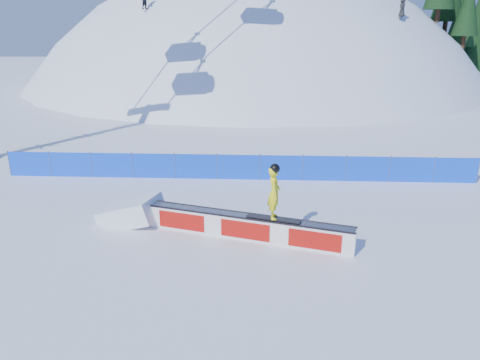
{
  "coord_description": "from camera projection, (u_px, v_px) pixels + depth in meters",
  "views": [
    {
      "loc": [
        1.12,
        -16.36,
        7.13
      ],
      "look_at": [
        0.31,
        -0.03,
        1.52
      ],
      "focal_mm": 35.0,
      "sensor_mm": 36.0,
      "label": 1
    }
  ],
  "objects": [
    {
      "name": "ground",
      "position": [
        232.0,
        217.0,
        17.82
      ],
      "size": [
        160.0,
        160.0,
        0.0
      ],
      "primitive_type": "plane",
      "color": "white",
      "rests_on": "ground"
    },
    {
      "name": "snow_ramp",
      "position": [
        132.0,
        221.0,
        17.49
      ],
      "size": [
        2.63,
        2.03,
        1.45
      ],
      "primitive_type": null,
      "rotation": [
        0.0,
        -0.31,
        -0.28
      ],
      "color": "white",
      "rests_on": "ground"
    },
    {
      "name": "safety_fence",
      "position": [
        238.0,
        167.0,
        21.88
      ],
      "size": [
        22.05,
        0.05,
        1.3
      ],
      "color": "#0D48F4",
      "rests_on": "ground"
    },
    {
      "name": "snow_hill",
      "position": [
        253.0,
        216.0,
        63.34
      ],
      "size": [
        64.0,
        64.0,
        64.0
      ],
      "color": "white",
      "rests_on": "ground"
    },
    {
      "name": "rail_box",
      "position": [
        247.0,
        227.0,
        15.96
      ],
      "size": [
        7.12,
        2.49,
        0.87
      ],
      "rotation": [
        0.0,
        0.0,
        -0.28
      ],
      "color": "white",
      "rests_on": "ground"
    },
    {
      "name": "snowboarder",
      "position": [
        274.0,
        192.0,
        15.23
      ],
      "size": [
        1.85,
        0.82,
        1.91
      ],
      "rotation": [
        0.0,
        0.0,
        1.58
      ],
      "color": "black",
      "rests_on": "rail_box"
    }
  ]
}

